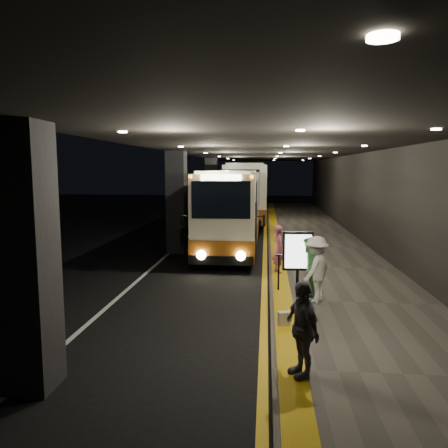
{
  "coord_description": "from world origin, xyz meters",
  "views": [
    {
      "loc": [
        2.36,
        -14.61,
        3.66
      ],
      "look_at": [
        0.89,
        0.65,
        1.7
      ],
      "focal_mm": 35.0,
      "sensor_mm": 36.0,
      "label": 1
    }
  ],
  "objects_px": {
    "passenger_boarding": "(278,249)",
    "passenger_waiting_green": "(309,267)",
    "coach_main": "(233,212)",
    "stanchion_post": "(279,273)",
    "info_sign": "(298,252)",
    "bag_plain": "(284,319)",
    "passenger_waiting_white": "(316,269)",
    "coach_second": "(245,194)",
    "bag_polka": "(305,304)",
    "passenger_waiting_grey": "(302,329)",
    "coach_third": "(252,186)"
  },
  "relations": [
    {
      "from": "coach_third",
      "to": "coach_main",
      "type": "bearing_deg",
      "value": -87.37
    },
    {
      "from": "passenger_waiting_white",
      "to": "passenger_waiting_grey",
      "type": "distance_m",
      "value": 4.31
    },
    {
      "from": "passenger_waiting_green",
      "to": "bag_plain",
      "type": "distance_m",
      "value": 2.61
    },
    {
      "from": "info_sign",
      "to": "bag_plain",
      "type": "bearing_deg",
      "value": -102.49
    },
    {
      "from": "coach_main",
      "to": "bag_polka",
      "type": "xyz_separation_m",
      "value": [
        2.51,
        -9.57,
        -1.34
      ]
    },
    {
      "from": "coach_main",
      "to": "stanchion_post",
      "type": "bearing_deg",
      "value": -76.26
    },
    {
      "from": "passenger_boarding",
      "to": "info_sign",
      "type": "distance_m",
      "value": 2.6
    },
    {
      "from": "passenger_waiting_white",
      "to": "bag_plain",
      "type": "distance_m",
      "value": 2.21
    },
    {
      "from": "passenger_waiting_white",
      "to": "bag_polka",
      "type": "height_order",
      "value": "passenger_waiting_white"
    },
    {
      "from": "passenger_waiting_white",
      "to": "stanchion_post",
      "type": "relative_size",
      "value": 1.7
    },
    {
      "from": "passenger_waiting_green",
      "to": "bag_polka",
      "type": "height_order",
      "value": "passenger_waiting_green"
    },
    {
      "from": "coach_second",
      "to": "coach_third",
      "type": "distance_m",
      "value": 13.63
    },
    {
      "from": "passenger_boarding",
      "to": "passenger_waiting_green",
      "type": "bearing_deg",
      "value": 175.57
    },
    {
      "from": "coach_third",
      "to": "passenger_boarding",
      "type": "distance_m",
      "value": 29.95
    },
    {
      "from": "passenger_waiting_green",
      "to": "bag_plain",
      "type": "relative_size",
      "value": 5.08
    },
    {
      "from": "coach_third",
      "to": "coach_second",
      "type": "bearing_deg",
      "value": -87.35
    },
    {
      "from": "passenger_waiting_white",
      "to": "coach_second",
      "type": "bearing_deg",
      "value": -138.83
    },
    {
      "from": "passenger_waiting_green",
      "to": "bag_plain",
      "type": "height_order",
      "value": "passenger_waiting_green"
    },
    {
      "from": "bag_plain",
      "to": "coach_second",
      "type": "bearing_deg",
      "value": 95.18
    },
    {
      "from": "coach_second",
      "to": "passenger_waiting_white",
      "type": "height_order",
      "value": "coach_second"
    },
    {
      "from": "coach_main",
      "to": "stanchion_post",
      "type": "relative_size",
      "value": 10.8
    },
    {
      "from": "coach_second",
      "to": "coach_third",
      "type": "height_order",
      "value": "coach_third"
    },
    {
      "from": "coach_third",
      "to": "info_sign",
      "type": "relative_size",
      "value": 7.27
    },
    {
      "from": "bag_polka",
      "to": "stanchion_post",
      "type": "xyz_separation_m",
      "value": [
        -0.6,
        1.82,
        0.35
      ]
    },
    {
      "from": "coach_third",
      "to": "passenger_waiting_grey",
      "type": "distance_m",
      "value": 37.35
    },
    {
      "from": "coach_main",
      "to": "passenger_boarding",
      "type": "distance_m",
      "value": 5.98
    },
    {
      "from": "passenger_boarding",
      "to": "bag_plain",
      "type": "height_order",
      "value": "passenger_boarding"
    },
    {
      "from": "info_sign",
      "to": "stanchion_post",
      "type": "height_order",
      "value": "info_sign"
    },
    {
      "from": "coach_main",
      "to": "passenger_waiting_green",
      "type": "height_order",
      "value": "coach_main"
    },
    {
      "from": "coach_second",
      "to": "bag_polka",
      "type": "height_order",
      "value": "coach_second"
    },
    {
      "from": "passenger_boarding",
      "to": "passenger_waiting_grey",
      "type": "bearing_deg",
      "value": 161.06
    },
    {
      "from": "coach_second",
      "to": "passenger_boarding",
      "type": "distance_m",
      "value": 16.38
    },
    {
      "from": "passenger_boarding",
      "to": "passenger_waiting_green",
      "type": "xyz_separation_m",
      "value": [
        0.76,
        -2.64,
        0.01
      ]
    },
    {
      "from": "info_sign",
      "to": "passenger_waiting_green",
      "type": "bearing_deg",
      "value": -22.78
    },
    {
      "from": "coach_second",
      "to": "passenger_waiting_grey",
      "type": "distance_m",
      "value": 23.76
    },
    {
      "from": "passenger_waiting_green",
      "to": "bag_polka",
      "type": "xyz_separation_m",
      "value": [
        -0.21,
        -1.32,
        -0.65
      ]
    },
    {
      "from": "passenger_waiting_white",
      "to": "stanchion_post",
      "type": "xyz_separation_m",
      "value": [
        -0.94,
        1.01,
        -0.36
      ]
    },
    {
      "from": "passenger_waiting_grey",
      "to": "info_sign",
      "type": "xyz_separation_m",
      "value": [
        0.27,
        4.87,
        0.37
      ]
    },
    {
      "from": "coach_second",
      "to": "passenger_waiting_grey",
      "type": "height_order",
      "value": "coach_second"
    },
    {
      "from": "passenger_waiting_grey",
      "to": "info_sign",
      "type": "relative_size",
      "value": 0.93
    },
    {
      "from": "passenger_waiting_grey",
      "to": "bag_plain",
      "type": "distance_m",
      "value": 2.46
    },
    {
      "from": "bag_polka",
      "to": "stanchion_post",
      "type": "height_order",
      "value": "stanchion_post"
    },
    {
      "from": "stanchion_post",
      "to": "coach_second",
      "type": "bearing_deg",
      "value": 95.83
    },
    {
      "from": "passenger_waiting_white",
      "to": "info_sign",
      "type": "distance_m",
      "value": 0.83
    },
    {
      "from": "coach_main",
      "to": "info_sign",
      "type": "bearing_deg",
      "value": -73.53
    },
    {
      "from": "passenger_waiting_white",
      "to": "info_sign",
      "type": "relative_size",
      "value": 0.99
    },
    {
      "from": "coach_third",
      "to": "stanchion_post",
      "type": "bearing_deg",
      "value": -83.92
    },
    {
      "from": "coach_main",
      "to": "passenger_waiting_green",
      "type": "xyz_separation_m",
      "value": [
        2.72,
        -8.25,
        -0.69
      ]
    },
    {
      "from": "passenger_boarding",
      "to": "passenger_waiting_green",
      "type": "distance_m",
      "value": 2.75
    },
    {
      "from": "coach_main",
      "to": "passenger_waiting_grey",
      "type": "xyz_separation_m",
      "value": [
        2.15,
        -13.01,
        -0.68
      ]
    }
  ]
}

